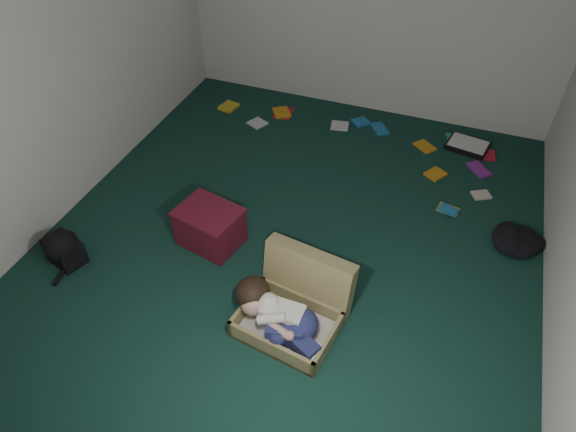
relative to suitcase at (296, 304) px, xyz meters
The scene contains 10 objects.
floor 0.87m from the suitcase, 110.88° to the left, with size 4.50×4.50×0.00m, color #12342B.
wall_front 1.88m from the suitcase, 101.83° to the right, with size 4.50×4.50×0.00m, color silver.
wall_left 2.70m from the suitcase, 160.91° to the left, with size 4.50×4.50×0.00m, color silver.
suitcase is the anchor object (origin of this frame).
person 0.18m from the suitcase, 114.11° to the right, with size 0.72×0.43×0.31m.
maroon_bin 1.05m from the suitcase, 152.56° to the left, with size 0.57×0.49×0.34m.
backpack 1.93m from the suitcase, behind, with size 0.38×0.30×0.23m, color black, non-canonical shape.
clothing_pile 1.90m from the suitcase, 42.64° to the left, with size 0.48×0.39×0.15m, color black, non-canonical shape.
paper_tray 2.80m from the suitcase, 70.38° to the left, with size 0.46×0.38×0.06m.
book_scatter 2.38m from the suitcase, 87.09° to the left, with size 3.09×1.37×0.02m.
Camera 1 is at (1.04, -2.93, 3.09)m, focal length 32.00 mm.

